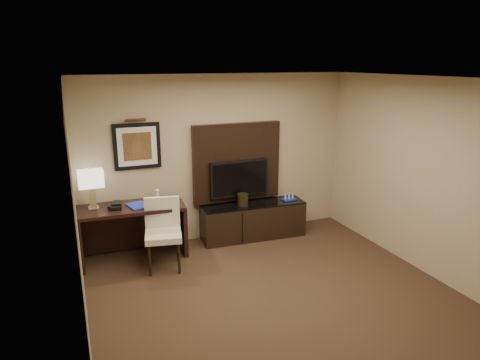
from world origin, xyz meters
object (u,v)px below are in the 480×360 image
water_bottle (157,196)px  minibar_tray (289,197)px  tv (239,178)px  desk_chair (163,235)px  desk (132,232)px  table_lamp (92,189)px  credenza (253,220)px  ice_bucket (243,200)px  desk_phone (115,206)px

water_bottle → minibar_tray: water_bottle is taller
tv → desk_chair: (-1.44, -0.71, -0.50)m
water_bottle → minibar_tray: (2.22, -0.08, -0.28)m
desk → minibar_tray: desk is taller
table_lamp → credenza: bearing=-1.3°
desk_chair → ice_bucket: size_ratio=5.18×
desk → desk_phone: 0.51m
ice_bucket → table_lamp: bearing=177.8°
credenza → water_bottle: bearing=-177.3°
desk → minibar_tray: 2.65m
table_lamp → minibar_tray: size_ratio=2.46×
table_lamp → desk_phone: bearing=-28.3°
table_lamp → minibar_tray: table_lamp is taller
desk_chair → desk_phone: (-0.58, 0.47, 0.35)m
desk_chair → water_bottle: bearing=95.9°
desk_chair → table_lamp: table_lamp is taller
tv → ice_bucket: tv is taller
desk_phone → water_bottle: water_bottle is taller
table_lamp → water_bottle: 0.95m
credenza → desk_phone: 2.29m
table_lamp → desk: bearing=-12.0°
credenza → desk_chair: size_ratio=1.66×
desk_chair → desk: bearing=136.2°
credenza → desk_chair: 1.74m
desk → tv: size_ratio=1.55×
tv → water_bottle: size_ratio=5.51×
tv → water_bottle: bearing=-175.2°
desk → tv: tv is taller
tv → desk_phone: 2.04m
desk_phone → water_bottle: 0.65m
tv → desk_chair: size_ratio=0.96×
credenza → tv: bearing=147.8°
table_lamp → minibar_tray: 3.19m
desk_chair → ice_bucket: bearing=31.9°
desk → credenza: bearing=5.0°
desk → table_lamp: size_ratio=2.65×
desk → credenza: size_ratio=0.89×
credenza → desk_chair: (-1.63, -0.57, 0.22)m
ice_bucket → minibar_tray: bearing=-1.4°
desk_chair → credenza: bearing=30.6°
water_bottle → ice_bucket: bearing=-2.3°
table_lamp → water_bottle: table_lamp is taller
water_bottle → minibar_tray: size_ratio=0.77×
desk_chair → desk_phone: 0.83m
desk_phone → tv: bearing=16.1°
credenza → desk_chair: bearing=-157.3°
desk → ice_bucket: bearing=4.2°
desk → ice_bucket: desk is taller
credenza → tv: size_ratio=1.74×
credenza → table_lamp: (-2.50, 0.06, 0.82)m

